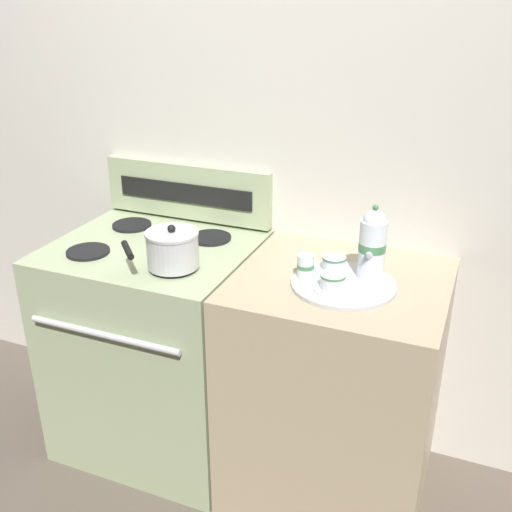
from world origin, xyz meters
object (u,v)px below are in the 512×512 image
(teacup_left, at_px, (333,282))
(teacup_right, at_px, (334,264))
(teapot, at_px, (372,244))
(stove, at_px, (159,346))
(creamer_jug, at_px, (306,266))
(saucepan, at_px, (172,249))
(serving_tray, at_px, (343,285))

(teacup_left, relative_size, teacup_right, 1.00)
(teapot, distance_m, teacup_right, 0.15)
(stove, height_order, creamer_jug, creamer_jug)
(saucepan, xyz_separation_m, teacup_left, (0.57, 0.03, -0.04))
(teapot, bearing_deg, serving_tray, -131.82)
(teacup_right, bearing_deg, creamer_jug, -136.32)
(saucepan, relative_size, teapot, 1.00)
(creamer_jug, bearing_deg, teapot, 21.58)
(teacup_left, bearing_deg, creamer_jug, 151.61)
(saucepan, xyz_separation_m, teacup_right, (0.53, 0.17, -0.04))
(stove, relative_size, teacup_left, 7.43)
(saucepan, bearing_deg, teapot, 14.59)
(stove, bearing_deg, serving_tray, -4.13)
(teacup_left, bearing_deg, stove, 171.07)
(stove, relative_size, teapot, 3.59)
(teacup_right, bearing_deg, saucepan, -162.73)
(stove, distance_m, saucepan, 0.58)
(stove, bearing_deg, teacup_left, -8.93)
(saucepan, height_order, creamer_jug, saucepan)
(stove, relative_size, saucepan, 3.58)
(creamer_jug, bearing_deg, stove, 174.85)
(teacup_right, bearing_deg, stove, -178.62)
(teacup_left, bearing_deg, serving_tray, 71.37)
(teacup_left, height_order, creamer_jug, creamer_jug)
(teapot, relative_size, teacup_right, 2.07)
(stove, relative_size, creamer_jug, 11.76)
(teacup_left, xyz_separation_m, teacup_right, (-0.03, 0.13, 0.00))
(serving_tray, relative_size, teacup_left, 2.81)
(saucepan, bearing_deg, stove, 140.43)
(serving_tray, distance_m, teacup_right, 0.10)
(creamer_jug, bearing_deg, teacup_right, 43.68)
(saucepan, distance_m, creamer_jug, 0.46)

